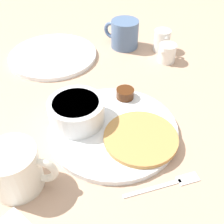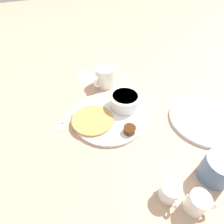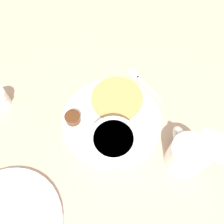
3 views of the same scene
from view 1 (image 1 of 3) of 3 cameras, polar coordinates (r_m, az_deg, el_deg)
The scene contains 12 objects.
ground_plane at distance 0.60m, azimuth 0.23°, elevation -3.92°, with size 4.00×4.00×0.00m, color tan.
plate at distance 0.60m, azimuth 0.23°, elevation -3.51°, with size 0.27×0.27×0.01m.
pancake_stack at distance 0.57m, azimuth 5.77°, elevation -5.34°, with size 0.15×0.15×0.01m.
bowl at distance 0.59m, azimuth -7.25°, elevation 0.28°, with size 0.12×0.12×0.05m.
syrup_cup at distance 0.66m, azimuth 2.68°, elevation 3.78°, with size 0.04×0.04×0.02m.
butter_ramekin at distance 0.62m, azimuth -8.27°, elevation 0.69°, with size 0.05×0.05×0.04m.
coffee_mug at distance 0.51m, azimuth -18.99°, elevation -10.94°, with size 0.09×0.12×0.08m.
creamer_pitcher_near at distance 0.83m, azimuth 11.14°, elevation 11.72°, with size 0.07×0.05×0.05m.
creamer_pitcher_far at distance 0.88m, azimuth 10.08°, elevation 14.19°, with size 0.05×0.06×0.07m.
fork at distance 0.53m, azimuth 11.86°, elevation -13.97°, with size 0.12×0.10×0.00m.
second_mug at distance 0.88m, azimuth 2.45°, elevation 15.60°, with size 0.08×0.11×0.08m.
far_plate at distance 0.86m, azimuth -11.91°, elevation 11.19°, with size 0.25×0.25×0.01m.
Camera 1 is at (-0.36, -0.22, 0.43)m, focal length 45.00 mm.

